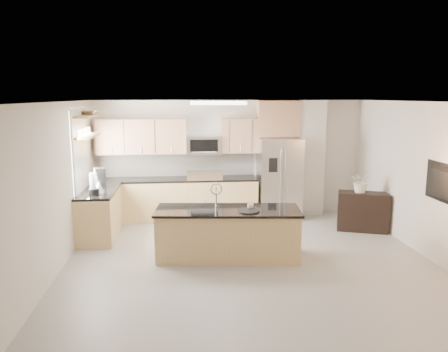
{
  "coord_description": "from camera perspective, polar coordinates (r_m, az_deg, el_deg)",
  "views": [
    {
      "loc": [
        -1.08,
        -6.47,
        2.69
      ],
      "look_at": [
        -0.32,
        1.3,
        1.25
      ],
      "focal_mm": 35.0,
      "sensor_mm": 36.0,
      "label": 1
    }
  ],
  "objects": [
    {
      "name": "ceiling_fixture",
      "position": [
        8.1,
        -0.78,
        9.5
      ],
      "size": [
        1.0,
        0.5,
        0.06
      ],
      "primitive_type": "cube",
      "color": "white",
      "rests_on": "ceiling"
    },
    {
      "name": "shelf_lower",
      "position": [
        8.64,
        -17.46,
        5.03
      ],
      "size": [
        0.3,
        1.2,
        0.04
      ],
      "primitive_type": "cube",
      "color": "#9B6E3E",
      "rests_on": "wall_left"
    },
    {
      "name": "microwave",
      "position": [
        9.59,
        -2.69,
        4.06
      ],
      "size": [
        0.76,
        0.4,
        0.4
      ],
      "color": "silver",
      "rests_on": "upper_cabinets"
    },
    {
      "name": "kettle",
      "position": [
        8.42,
        -16.04,
        -1.34
      ],
      "size": [
        0.2,
        0.2,
        0.25
      ],
      "color": "silver",
      "rests_on": "left_counter"
    },
    {
      "name": "coffee_maker",
      "position": [
        8.94,
        -15.9,
        -0.24
      ],
      "size": [
        0.26,
        0.29,
        0.37
      ],
      "color": "black",
      "rests_on": "left_counter"
    },
    {
      "name": "platter",
      "position": [
        7.14,
        3.2,
        -4.59
      ],
      "size": [
        0.48,
        0.48,
        0.02
      ],
      "primitive_type": "cylinder",
      "rotation": [
        0.0,
        0.0,
        0.42
      ],
      "color": "black",
      "rests_on": "island"
    },
    {
      "name": "refrigerator",
      "position": [
        9.75,
        7.19,
        -0.3
      ],
      "size": [
        0.92,
        0.78,
        1.78
      ],
      "color": "silver",
      "rests_on": "floor"
    },
    {
      "name": "cup",
      "position": [
        7.3,
        3.47,
        -3.97
      ],
      "size": [
        0.12,
        0.12,
        0.09
      ],
      "primitive_type": "imported",
      "rotation": [
        0.0,
        0.0,
        0.11
      ],
      "color": "white",
      "rests_on": "island"
    },
    {
      "name": "partition_column",
      "position": [
        10.1,
        11.17,
        2.31
      ],
      "size": [
        0.6,
        0.3,
        2.6
      ],
      "primitive_type": "cube",
      "color": "beige",
      "rests_on": "floor"
    },
    {
      "name": "range",
      "position": [
        9.66,
        -2.59,
        -2.86
      ],
      "size": [
        0.76,
        0.64,
        1.14
      ],
      "color": "black",
      "rests_on": "floor"
    },
    {
      "name": "wall_right",
      "position": [
        7.77,
        26.19,
        -0.96
      ],
      "size": [
        0.02,
        6.5,
        2.6
      ],
      "primitive_type": "cube",
      "color": "beige",
      "rests_on": "floor"
    },
    {
      "name": "left_counter",
      "position": [
        8.76,
        -15.94,
        -4.74
      ],
      "size": [
        0.66,
        1.5,
        0.92
      ],
      "color": "#D4BD75",
      "rests_on": "floor"
    },
    {
      "name": "ceiling",
      "position": [
        6.56,
        3.95,
        9.61
      ],
      "size": [
        6.0,
        6.5,
        0.02
      ],
      "primitive_type": "cube",
      "color": "white",
      "rests_on": "wall_back"
    },
    {
      "name": "wall_front",
      "position": [
        3.67,
        12.26,
        -12.07
      ],
      "size": [
        6.0,
        0.02,
        2.6
      ],
      "primitive_type": "cube",
      "color": "beige",
      "rests_on": "floor"
    },
    {
      "name": "window",
      "position": [
        8.6,
        -18.31,
        2.94
      ],
      "size": [
        0.04,
        1.15,
        1.65
      ],
      "color": "white",
      "rests_on": "wall_left"
    },
    {
      "name": "wall_back",
      "position": [
        9.88,
        0.75,
        2.33
      ],
      "size": [
        6.0,
        0.02,
        2.6
      ],
      "primitive_type": "cube",
      "color": "beige",
      "rests_on": "floor"
    },
    {
      "name": "television",
      "position": [
        7.55,
        26.43,
        -0.9
      ],
      "size": [
        0.14,
        1.08,
        0.62
      ],
      "primitive_type": "imported",
      "rotation": [
        0.0,
        0.0,
        1.57
      ],
      "color": "black",
      "rests_on": "wall_right"
    },
    {
      "name": "shelf_upper",
      "position": [
        8.61,
        -17.59,
        7.48
      ],
      "size": [
        0.3,
        1.2,
        0.04
      ],
      "primitive_type": "cube",
      "color": "#9B6E3E",
      "rests_on": "wall_left"
    },
    {
      "name": "bowl",
      "position": [
        8.83,
        -17.32,
        8.0
      ],
      "size": [
        0.45,
        0.45,
        0.1
      ],
      "primitive_type": "imported",
      "rotation": [
        0.0,
        0.0,
        0.09
      ],
      "color": "silver",
      "rests_on": "shelf_upper"
    },
    {
      "name": "wall_left",
      "position": [
        6.89,
        -21.65,
        -1.96
      ],
      "size": [
        0.02,
        6.5,
        2.6
      ],
      "primitive_type": "cube",
      "color": "beige",
      "rests_on": "floor"
    },
    {
      "name": "flower_vase",
      "position": [
        9.1,
        17.49,
        0.06
      ],
      "size": [
        0.75,
        0.69,
        0.69
      ],
      "primitive_type": "imported",
      "rotation": [
        0.0,
        0.0,
        0.27
      ],
      "color": "beige",
      "rests_on": "credenza"
    },
    {
      "name": "floor",
      "position": [
        7.09,
        3.68,
        -11.9
      ],
      "size": [
        6.5,
        6.5,
        0.0
      ],
      "primitive_type": "plane",
      "color": "#999791",
      "rests_on": "ground"
    },
    {
      "name": "island",
      "position": [
        7.4,
        0.49,
        -7.45
      ],
      "size": [
        2.48,
        1.11,
        1.26
      ],
      "rotation": [
        0.0,
        0.0,
        -0.1
      ],
      "color": "#D4BD75",
      "rests_on": "floor"
    },
    {
      "name": "credenza",
      "position": [
        9.26,
        17.67,
        -4.45
      ],
      "size": [
        1.06,
        0.71,
        0.78
      ],
      "primitive_type": "cube",
      "rotation": [
        0.0,
        0.0,
        -0.34
      ],
      "color": "black",
      "rests_on": "floor"
    },
    {
      "name": "blender",
      "position": [
        8.21,
        -16.67,
        -1.21
      ],
      "size": [
        0.18,
        0.18,
        0.41
      ],
      "color": "black",
      "rests_on": "left_counter"
    },
    {
      "name": "upper_cabinets",
      "position": [
        9.6,
        -6.92,
        5.17
      ],
      "size": [
        3.5,
        0.33,
        0.75
      ],
      "color": "tan",
      "rests_on": "wall_back"
    },
    {
      "name": "back_counter",
      "position": [
        9.66,
        -6.3,
        -2.92
      ],
      "size": [
        3.55,
        0.66,
        1.44
      ],
      "color": "#D4BD75",
      "rests_on": "floor"
    }
  ]
}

